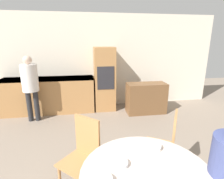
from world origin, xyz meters
TOP-DOWN VIEW (x-y plane):
  - wall_back at (0.00, 4.98)m, footprint 6.82×0.05m
  - kitchen_counter at (-1.38, 4.63)m, footprint 2.36×0.60m
  - oven_unit at (0.12, 4.64)m, footprint 0.55×0.59m
  - sideboard at (1.17, 4.18)m, footprint 1.02×0.45m
  - chair_far_left at (-0.47, 1.87)m, footprint 0.56×0.56m
  - chair_far_right at (0.64, 1.91)m, footprint 0.55×0.55m
  - person_standing at (-1.66, 4.11)m, footprint 0.36×0.36m
  - bowl_near at (0.30, 1.55)m, footprint 0.17×0.17m
  - bowl_centre at (-0.12, 1.35)m, footprint 0.16×0.16m

SIDE VIEW (x-z plane):
  - sideboard at x=1.17m, z-range 0.00..0.81m
  - kitchen_counter at x=-1.38m, z-range 0.01..0.94m
  - chair_far_left at x=-0.47m, z-range 0.05..1.03m
  - chair_far_right at x=0.64m, z-range 0.05..1.03m
  - bowl_centre at x=-0.12m, z-range 0.72..0.77m
  - bowl_near at x=0.30m, z-range 0.72..0.77m
  - oven_unit at x=0.12m, z-range 0.00..1.72m
  - person_standing at x=-1.66m, z-range 0.18..1.73m
  - wall_back at x=0.00m, z-range 0.00..2.60m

